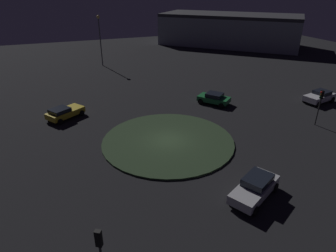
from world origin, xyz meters
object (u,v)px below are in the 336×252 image
car_green (214,98)px  traffic_light_north (320,101)px  store_building (230,30)px  car_yellow (64,112)px  car_silver (255,187)px  traffic_light_southeast (100,248)px  streetlamp_west (100,32)px  car_white (320,96)px

car_green → traffic_light_north: size_ratio=1.09×
store_building → car_yellow: bearing=81.5°
car_silver → traffic_light_southeast: (3.11, -11.05, 1.86)m
traffic_light_southeast → streetlamp_west: streetlamp_west is taller
car_green → store_building: size_ratio=0.13×
streetlamp_west → traffic_light_southeast: bearing=-9.5°
car_white → store_building: size_ratio=0.14×
car_silver → store_building: (-50.31, 28.69, 2.79)m
car_yellow → streetlamp_west: streetlamp_west is taller
car_green → traffic_light_north: traffic_light_north is taller
car_yellow → streetlamp_west: (-22.13, 7.97, 5.20)m
car_green → car_white: (4.33, 12.70, 0.05)m
car_yellow → car_white: car_white is taller
car_yellow → streetlamp_west: bearing=36.5°
car_yellow → traffic_light_southeast: 22.05m
traffic_light_southeast → streetlamp_west: (-44.08, 7.39, 3.25)m
car_silver → car_white: bearing=-174.5°
car_white → streetlamp_west: size_ratio=0.51×
car_yellow → car_white: size_ratio=0.99×
car_green → store_building: 40.52m
car_green → car_white: car_white is taller
car_white → streetlamp_west: streetlamp_west is taller
car_green → car_yellow: 17.82m
car_yellow → traffic_light_north: (11.33, 24.78, 2.03)m
car_silver → store_building: 57.98m
car_yellow → car_silver: 22.14m
car_silver → streetlamp_west: streetlamp_west is taller
car_white → traffic_light_north: (4.97, -5.62, 1.97)m
car_yellow → store_building: size_ratio=0.14×
car_yellow → streetlamp_west: size_ratio=0.51×
traffic_light_north → car_silver: bearing=37.5°
traffic_light_north → streetlamp_west: streetlamp_west is taller
traffic_light_southeast → store_building: size_ratio=0.12×
traffic_light_southeast → store_building: (-53.42, 39.74, 0.92)m
traffic_light_southeast → streetlamp_west: bearing=23.3°
car_silver → streetlamp_west: size_ratio=0.55×
car_green → car_yellow: size_ratio=0.95×
store_building → streetlamp_west: bearing=59.6°
car_silver → traffic_light_southeast: size_ratio=1.29×
car_white → streetlamp_west: 36.63m
car_silver → traffic_light_southeast: bearing=-12.4°
car_yellow → store_building: (-31.46, 40.32, 2.87)m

